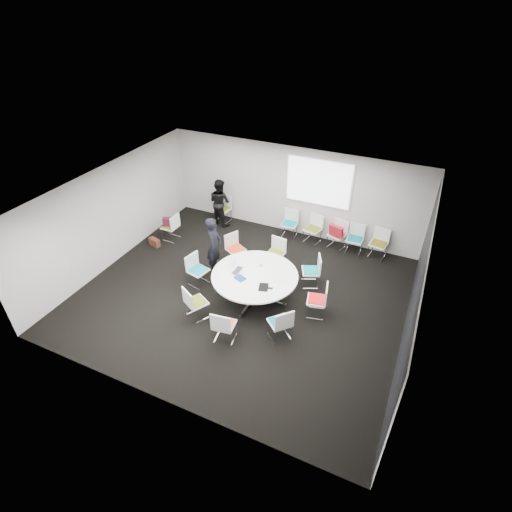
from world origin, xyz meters
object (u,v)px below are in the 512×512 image
at_px(conference_table, 255,281).
at_px(chair_back_e, 377,249).
at_px(chair_ring_g, 224,331).
at_px(chair_back_c, 337,240).
at_px(chair_spare_left, 171,231).
at_px(chair_ring_b, 311,276).
at_px(chair_ring_f, 196,308).
at_px(brown_bag, 155,242).
at_px(chair_person_back, 223,214).
at_px(chair_ring_d, 236,254).
at_px(maroon_bag, 170,222).
at_px(chair_ring_h, 280,328).
at_px(cup, 261,265).
at_px(person_main, 214,245).
at_px(chair_back_d, 354,244).
at_px(chair_ring_a, 317,305).
at_px(chair_ring_c, 275,259).
at_px(chair_back_a, 289,229).
at_px(laptop, 239,271).
at_px(chair_ring_e, 198,276).
at_px(person_back, 220,202).

bearing_deg(conference_table, chair_back_e, 51.96).
xyz_separation_m(chair_ring_g, chair_back_c, (1.26, 4.76, 0.00)).
bearing_deg(chair_spare_left, chair_ring_b, -93.64).
xyz_separation_m(chair_ring_f, brown_bag, (-2.84, 2.15, -0.16)).
height_order(chair_spare_left, chair_person_back, same).
xyz_separation_m(chair_ring_d, maroon_bag, (-2.41, 0.28, 0.34)).
bearing_deg(chair_ring_g, brown_bag, 138.46).
xyz_separation_m(chair_ring_h, cup, (-1.10, 1.41, 0.50)).
bearing_deg(person_main, brown_bag, 64.44).
height_order(chair_ring_f, chair_spare_left, same).
relative_size(chair_ring_g, person_main, 0.54).
xyz_separation_m(chair_back_d, brown_bag, (-5.60, -2.19, -0.16)).
distance_m(chair_ring_h, brown_bag, 5.28).
height_order(chair_ring_h, cup, chair_ring_h).
bearing_deg(chair_ring_a, chair_ring_g, 123.42).
bearing_deg(chair_person_back, chair_back_c, -171.80).
xyz_separation_m(person_main, maroon_bag, (-2.07, 0.85, -0.20)).
xyz_separation_m(chair_ring_a, chair_back_c, (-0.35, 3.10, 0.00)).
xyz_separation_m(chair_ring_c, chair_person_back, (-2.59, 1.71, 0.00)).
xyz_separation_m(chair_ring_b, chair_spare_left, (-4.66, 0.37, 0.00)).
xyz_separation_m(chair_ring_g, chair_spare_left, (-3.54, 3.07, 0.00)).
bearing_deg(maroon_bag, chair_back_d, 17.15).
relative_size(chair_back_c, chair_back_e, 1.00).
height_order(chair_ring_g, cup, chair_ring_g).
bearing_deg(chair_back_a, cup, 91.57).
height_order(conference_table, chair_ring_c, chair_ring_c).
xyz_separation_m(chair_ring_c, cup, (0.03, -1.06, 0.50)).
bearing_deg(brown_bag, chair_person_back, 62.29).
height_order(chair_back_d, chair_person_back, same).
bearing_deg(chair_ring_a, cup, 65.97).
distance_m(chair_ring_d, laptop, 1.51).
relative_size(chair_ring_b, laptop, 2.47).
xyz_separation_m(chair_ring_b, chair_ring_g, (-1.12, -2.71, 0.00)).
distance_m(chair_ring_c, chair_ring_d, 1.14).
relative_size(chair_ring_e, cup, 9.78).
distance_m(laptop, maroon_bag, 3.50).
bearing_deg(chair_back_d, chair_ring_c, 41.98).
xyz_separation_m(chair_ring_h, brown_bag, (-4.90, 1.96, -0.16)).
bearing_deg(chair_person_back, conference_table, 138.08).
relative_size(chair_back_a, chair_back_e, 1.00).
bearing_deg(chair_ring_g, chair_ring_e, 129.04).
height_order(maroon_bag, brown_bag, maroon_bag).
distance_m(chair_ring_e, chair_person_back, 3.44).
height_order(chair_ring_g, maroon_bag, chair_ring_g).
xyz_separation_m(chair_back_d, cup, (-1.80, -2.73, 0.50)).
xyz_separation_m(chair_ring_e, person_back, (-1.05, 3.11, 0.51)).
bearing_deg(person_main, laptop, -139.22).
xyz_separation_m(chair_ring_c, chair_back_c, (1.30, 1.71, 0.00)).
height_order(chair_person_back, maroon_bag, chair_person_back).
xyz_separation_m(chair_ring_g, chair_ring_h, (1.10, 0.58, 0.00)).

